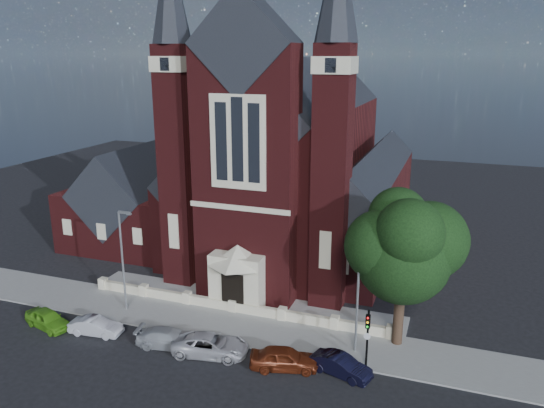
# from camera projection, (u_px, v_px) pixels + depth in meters

# --- Properties ---
(ground) EXTENTS (120.00, 120.00, 0.00)m
(ground) POSITION_uv_depth(u_px,v_px,m) (271.00, 271.00, 48.71)
(ground) COLOR black
(ground) RESTS_ON ground
(pavement_strip) EXTENTS (60.00, 5.00, 0.12)m
(pavement_strip) POSITION_uv_depth(u_px,v_px,m) (222.00, 324.00, 39.20)
(pavement_strip) COLOR gray
(pavement_strip) RESTS_ON ground
(forecourt_paving) EXTENTS (26.00, 3.00, 0.14)m
(forecourt_paving) POSITION_uv_depth(u_px,v_px,m) (243.00, 301.00, 42.82)
(forecourt_paving) COLOR gray
(forecourt_paving) RESTS_ON ground
(forecourt_wall) EXTENTS (24.00, 0.40, 0.90)m
(forecourt_wall) POSITION_uv_depth(u_px,v_px,m) (233.00, 312.00, 41.01)
(forecourt_wall) COLOR beige
(forecourt_wall) RESTS_ON ground
(church) EXTENTS (20.01, 34.90, 29.20)m
(church) POSITION_uv_depth(u_px,v_px,m) (297.00, 167.00, 53.66)
(church) COLOR #461214
(church) RESTS_ON ground
(parish_hall) EXTENTS (12.00, 12.20, 10.24)m
(parish_hall) POSITION_uv_depth(u_px,v_px,m) (137.00, 205.00, 55.55)
(parish_hall) COLOR #461214
(parish_hall) RESTS_ON ground
(street_tree) EXTENTS (6.40, 6.60, 10.70)m
(street_tree) POSITION_uv_depth(u_px,v_px,m) (404.00, 251.00, 34.29)
(street_tree) COLOR black
(street_tree) RESTS_ON ground
(street_lamp_left) EXTENTS (1.16, 0.22, 8.09)m
(street_lamp_left) POSITION_uv_depth(u_px,v_px,m) (123.00, 255.00, 40.08)
(street_lamp_left) COLOR gray
(street_lamp_left) RESTS_ON ground
(street_lamp_right) EXTENTS (1.16, 0.22, 8.09)m
(street_lamp_right) POSITION_uv_depth(u_px,v_px,m) (359.00, 289.00, 34.21)
(street_lamp_right) COLOR gray
(street_lamp_right) RESTS_ON ground
(traffic_signal) EXTENTS (0.28, 0.42, 4.00)m
(traffic_signal) POSITION_uv_depth(u_px,v_px,m) (368.00, 331.00, 33.04)
(traffic_signal) COLOR black
(traffic_signal) RESTS_ON ground
(car_lime_van) EXTENTS (4.25, 2.58, 1.35)m
(car_lime_van) POSITION_uv_depth(u_px,v_px,m) (48.00, 319.00, 38.52)
(car_lime_van) COLOR #5EAE22
(car_lime_van) RESTS_ON ground
(car_silver_a) EXTENTS (3.93, 1.77, 1.25)m
(car_silver_a) POSITION_uv_depth(u_px,v_px,m) (96.00, 326.00, 37.59)
(car_silver_a) COLOR #B7B9C0
(car_silver_a) RESTS_ON ground
(car_silver_b) EXTENTS (4.69, 2.57, 1.29)m
(car_silver_b) POSITION_uv_depth(u_px,v_px,m) (169.00, 338.00, 36.00)
(car_silver_b) COLOR #A2A6AA
(car_silver_b) RESTS_ON ground
(car_white_suv) EXTENTS (5.40, 3.17, 1.41)m
(car_white_suv) POSITION_uv_depth(u_px,v_px,m) (211.00, 345.00, 35.02)
(car_white_suv) COLOR silver
(car_white_suv) RESTS_ON ground
(car_dark_red) EXTENTS (4.65, 2.87, 1.48)m
(car_dark_red) POSITION_uv_depth(u_px,v_px,m) (284.00, 358.00, 33.43)
(car_dark_red) COLOR #622410
(car_dark_red) RESTS_ON ground
(car_navy) EXTENTS (4.14, 2.40, 1.29)m
(car_navy) POSITION_uv_depth(u_px,v_px,m) (341.00, 366.00, 32.81)
(car_navy) COLOR black
(car_navy) RESTS_ON ground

